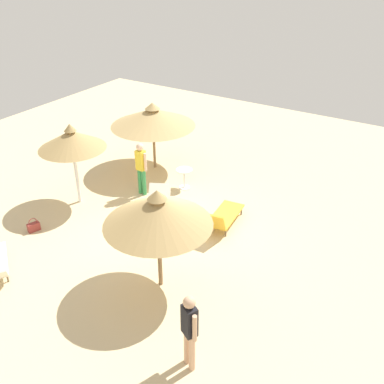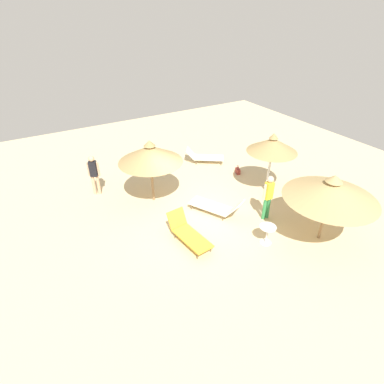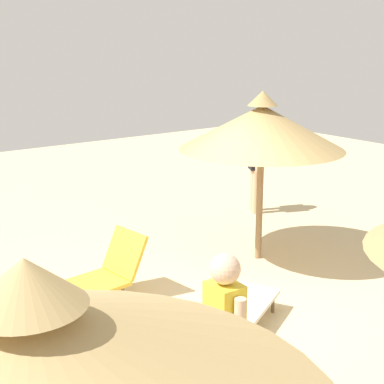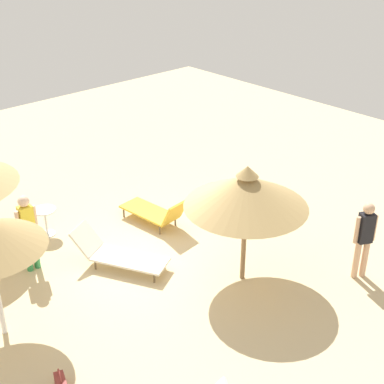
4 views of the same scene
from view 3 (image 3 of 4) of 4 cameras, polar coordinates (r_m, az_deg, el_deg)
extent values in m
cube|color=beige|center=(7.40, 1.33, -12.17)|extent=(24.00, 24.00, 0.10)
cylinder|color=olive|center=(8.80, 6.77, -0.29)|extent=(0.10, 0.10, 2.05)
cone|color=tan|center=(8.59, 6.98, 6.42)|extent=(2.48, 2.48, 0.66)
cone|color=tan|center=(8.53, 7.07, 9.27)|extent=(0.45, 0.45, 0.22)
cone|color=tan|center=(2.74, -15.63, -16.46)|extent=(2.97, 2.97, 0.62)
cone|color=tan|center=(2.56, -16.28, -8.60)|extent=(0.53, 0.53, 0.22)
cube|color=gold|center=(7.39, -12.24, -9.77)|extent=(1.57, 0.82, 0.05)
cylinder|color=brown|center=(6.97, -15.52, -12.97)|extent=(0.04, 0.04, 0.25)
cylinder|color=brown|center=(7.42, -17.56, -11.36)|extent=(0.04, 0.04, 0.25)
cylinder|color=brown|center=(7.56, -6.91, -10.21)|extent=(0.04, 0.04, 0.25)
cylinder|color=brown|center=(7.97, -9.29, -8.92)|extent=(0.04, 0.04, 0.25)
cube|color=gold|center=(7.72, -6.71, -6.00)|extent=(0.38, 0.69, 0.57)
cube|color=silver|center=(6.82, 4.00, -11.93)|extent=(1.77, 1.34, 0.05)
cylinder|color=brown|center=(7.55, 4.01, -10.28)|extent=(0.04, 0.04, 0.22)
cylinder|color=brown|center=(7.39, 8.06, -11.00)|extent=(0.04, 0.04, 0.22)
cylinder|color=brown|center=(6.43, -0.78, -15.07)|extent=(0.04, 0.04, 0.22)
cylinder|color=brown|center=(6.23, 3.95, -16.14)|extent=(0.04, 0.04, 0.22)
cube|color=silver|center=(5.85, 0.14, -13.57)|extent=(0.71, 0.80, 0.56)
cylinder|color=tan|center=(11.25, 6.36, 0.00)|extent=(0.13, 0.13, 0.87)
cylinder|color=tan|center=(11.43, 6.12, 0.25)|extent=(0.13, 0.13, 0.87)
cube|color=black|center=(11.17, 6.35, 3.91)|extent=(0.33, 0.36, 0.65)
sphere|color=tan|center=(11.09, 6.41, 6.16)|extent=(0.24, 0.24, 0.24)
cylinder|color=tan|center=(10.99, 6.60, 3.59)|extent=(0.09, 0.09, 0.60)
cylinder|color=tan|center=(11.36, 6.10, 3.98)|extent=(0.09, 0.09, 0.60)
cube|color=yellow|center=(4.52, 3.23, -12.94)|extent=(0.23, 0.28, 0.66)
sphere|color=beige|center=(4.33, 3.32, -7.66)|extent=(0.24, 0.24, 0.24)
cylinder|color=beige|center=(4.66, 1.78, -12.32)|extent=(0.09, 0.09, 0.61)
cylinder|color=beige|center=(4.41, 4.76, -14.13)|extent=(0.09, 0.09, 0.61)
cylinder|color=silver|center=(5.02, -14.21, -17.58)|extent=(0.55, 0.55, 0.02)
camera|label=1|loc=(17.21, 12.61, 27.85)|focal=41.58mm
camera|label=2|loc=(11.50, -63.79, 25.28)|focal=28.65mm
camera|label=4|loc=(12.70, 63.15, 23.90)|focal=51.23mm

